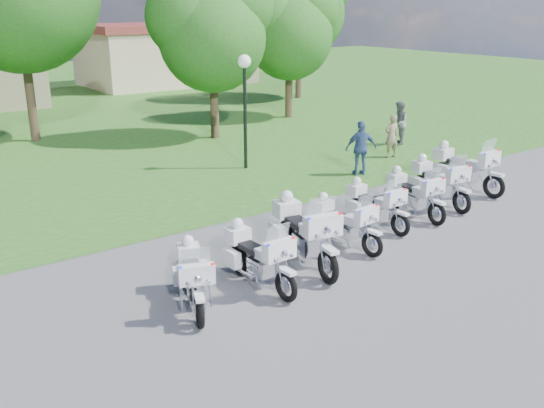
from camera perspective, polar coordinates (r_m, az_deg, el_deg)
ground at (r=14.11m, az=5.23°, el=-4.37°), size 100.00×100.00×0.00m
grass_lawn at (r=38.13m, az=-22.75°, el=8.78°), size 100.00×48.00×0.01m
motorcycle_0 at (r=11.49m, az=-7.46°, el=-6.73°), size 1.18×1.99×1.41m
motorcycle_1 at (r=12.18m, az=-1.39°, el=-4.89°), size 0.75×2.23×1.50m
motorcycle_2 at (r=13.12m, az=2.96°, el=-2.63°), size 1.18×2.61×1.77m
motorcycle_3 at (r=14.20m, az=6.72°, el=-1.69°), size 0.81×2.12×1.42m
motorcycle_4 at (r=15.58m, az=9.64°, el=-0.02°), size 0.70×2.10×1.41m
motorcycle_5 at (r=16.61m, az=13.13°, el=1.01°), size 0.86×2.20×1.48m
motorcycle_6 at (r=17.73m, az=15.35°, el=2.08°), size 1.01×2.35×1.59m
motorcycle_7 at (r=19.28m, az=17.63°, el=3.33°), size 0.86×2.55×1.71m
lamp_post at (r=20.49m, az=-2.59°, el=11.32°), size 0.44×0.44×3.85m
tree_2 at (r=25.46m, az=-5.79°, el=16.22°), size 5.12×4.37×6.83m
tree_3 at (r=30.22m, az=1.55°, el=16.25°), size 4.90×4.18×6.53m
tree_4 at (r=36.75m, az=2.51°, el=18.33°), size 6.14×5.24×8.18m
building_east at (r=44.45m, az=-9.91°, el=13.77°), size 11.44×7.28×4.10m
bystander_a at (r=22.77m, az=11.19°, el=6.26°), size 0.64×0.48×1.59m
bystander_b at (r=24.98m, az=11.84°, el=7.46°), size 1.06×1.07×1.74m
bystander_c at (r=20.21m, az=8.37°, el=5.21°), size 1.15×0.81×1.80m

